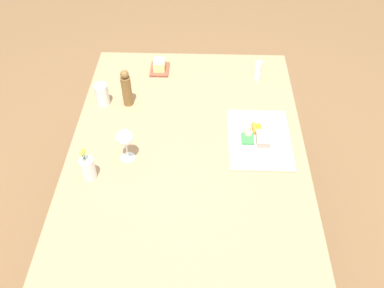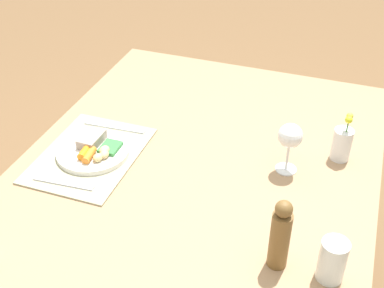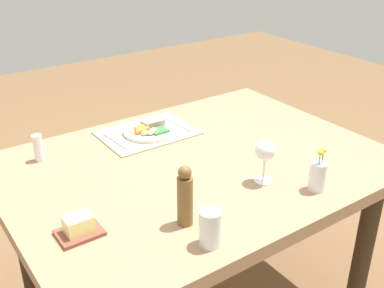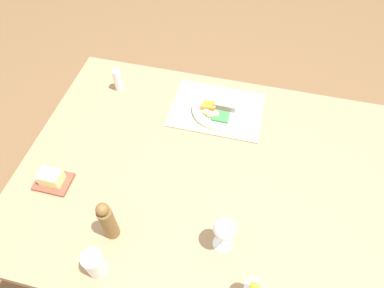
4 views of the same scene
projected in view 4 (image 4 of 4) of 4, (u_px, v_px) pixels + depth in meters
name	position (u px, v px, depth m)	size (l,w,h in m)	color
ground_plane	(202.00, 244.00, 1.90)	(8.00, 8.00, 0.00)	brown
dining_table	(206.00, 185.00, 1.38)	(1.43, 1.06, 0.75)	#A17D5A
placemat	(217.00, 110.00, 1.49)	(0.39, 0.29, 0.01)	#A19E80
dinner_plate	(218.00, 109.00, 1.47)	(0.22, 0.22, 0.05)	white
fork	(253.00, 116.00, 1.46)	(0.02, 0.21, 0.01)	silver
knife	(184.00, 102.00, 1.51)	(0.02, 0.19, 0.01)	silver
pepper_mill	(108.00, 221.00, 1.09)	(0.05, 0.05, 0.20)	brown
butter_dish	(52.00, 179.00, 1.26)	(0.13, 0.10, 0.06)	brown
water_tumbler	(96.00, 264.00, 1.05)	(0.06, 0.06, 0.11)	silver
salt_shaker	(118.00, 80.00, 1.53)	(0.04, 0.04, 0.11)	white
wine_glass	(225.00, 230.00, 1.05)	(0.07, 0.07, 0.16)	white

